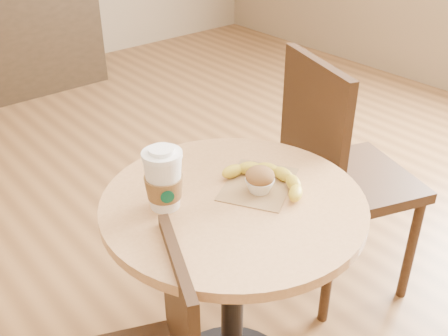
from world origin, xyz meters
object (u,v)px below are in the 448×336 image
cafe_table (233,258)px  chair_right (338,172)px  muffin (260,180)px  banana (269,179)px  coffee_cup (164,181)px

cafe_table → chair_right: 0.64m
muffin → banana: muffin is taller
muffin → coffee_cup: bearing=155.4°
chair_right → coffee_cup: bearing=111.3°
cafe_table → chair_right: (0.62, 0.12, -0.00)m
cafe_table → banana: size_ratio=2.80×
coffee_cup → muffin: 0.27m
chair_right → muffin: bearing=123.5°
chair_right → coffee_cup: chair_right is taller
chair_right → cafe_table: bearing=120.1°
cafe_table → chair_right: size_ratio=0.76×
cafe_table → coffee_cup: bearing=150.3°
chair_right → banana: (-0.50, -0.13, 0.23)m
chair_right → banana: bearing=124.0°
chair_right → banana: chair_right is taller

